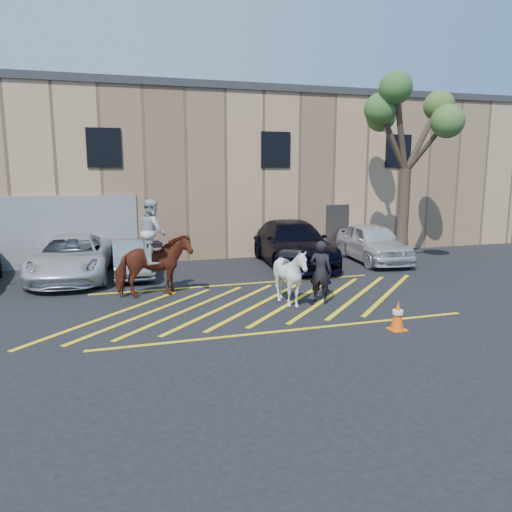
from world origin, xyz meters
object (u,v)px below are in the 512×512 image
object	(u,v)px
car_silver_sedan	(132,258)
car_white_pickup	(71,257)
mounted_bay	(153,258)
tree	(408,118)
traffic_cone	(398,315)
car_white_suv	(373,243)
saddled_white	(291,276)
car_blue_suv	(293,243)
handler	(321,272)

from	to	relation	value
car_silver_sedan	car_white_pickup	bearing A→B (deg)	178.22
mounted_bay	tree	distance (m)	11.12
car_white_pickup	traffic_cone	bearing A→B (deg)	-42.11
car_white_suv	saddled_white	world-z (taller)	saddled_white
tree	car_white_suv	bearing A→B (deg)	124.03
car_white_suv	tree	world-z (taller)	tree
saddled_white	traffic_cone	distance (m)	3.28
mounted_bay	saddled_white	xyz separation A→B (m)	(3.55, -2.17, -0.34)
car_blue_suv	car_white_suv	distance (m)	3.45
car_white_suv	traffic_cone	distance (m)	9.04
car_silver_sedan	tree	distance (m)	11.61
car_white_pickup	car_blue_suv	distance (m)	8.33
tree	car_blue_suv	bearing A→B (deg)	161.80
car_silver_sedan	handler	size ratio (longest dim) A/B	2.12
mounted_bay	traffic_cone	distance (m)	7.24
car_white_suv	traffic_cone	xyz separation A→B (m)	(-4.05, -8.07, -0.42)
car_white_pickup	traffic_cone	distance (m)	11.34
car_white_pickup	traffic_cone	size ratio (longest dim) A/B	7.46
car_silver_sedan	car_blue_suv	distance (m)	6.29
car_white_suv	tree	xyz separation A→B (m)	(0.68, -1.01, 4.90)
car_silver_sedan	traffic_cone	distance (m)	9.99
traffic_cone	mounted_bay	bearing A→B (deg)	136.46
car_silver_sedan	mounted_bay	distance (m)	3.34
car_white_suv	mounted_bay	xyz separation A→B (m)	(-9.26, -3.12, 0.40)
car_blue_suv	handler	world-z (taller)	handler
car_white_pickup	mounted_bay	world-z (taller)	mounted_bay
handler	car_silver_sedan	bearing A→B (deg)	-4.89
handler	traffic_cone	distance (m)	3.00
car_white_pickup	car_blue_suv	size ratio (longest dim) A/B	0.91
car_blue_suv	car_silver_sedan	bearing A→B (deg)	-172.88
car_white_pickup	handler	size ratio (longest dim) A/B	3.03
car_white_pickup	car_silver_sedan	world-z (taller)	car_white_pickup
car_silver_sedan	mounted_bay	size ratio (longest dim) A/B	1.30
handler	traffic_cone	size ratio (longest dim) A/B	2.46
car_white_pickup	mounted_bay	xyz separation A→B (m)	(2.49, -3.34, 0.43)
saddled_white	car_white_suv	bearing A→B (deg)	42.81
car_silver_sedan	traffic_cone	size ratio (longest dim) A/B	5.22
car_white_pickup	handler	distance (m)	8.86
car_white_suv	traffic_cone	bearing A→B (deg)	-110.49
car_silver_sedan	saddled_white	size ratio (longest dim) A/B	1.87
handler	mounted_bay	xyz separation A→B (m)	(-4.51, 2.09, 0.29)
car_blue_suv	saddled_white	world-z (taller)	car_blue_suv
handler	saddled_white	xyz separation A→B (m)	(-0.96, -0.08, -0.05)
mounted_bay	tree	bearing A→B (deg)	11.98
car_blue_suv	mounted_bay	distance (m)	6.79
traffic_cone	tree	bearing A→B (deg)	56.24
car_white_pickup	tree	xyz separation A→B (m)	(12.43, -1.24, 4.94)
car_white_pickup	tree	size ratio (longest dim) A/B	0.75
car_white_suv	car_blue_suv	bearing A→B (deg)	-179.62
car_blue_suv	tree	distance (m)	6.48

